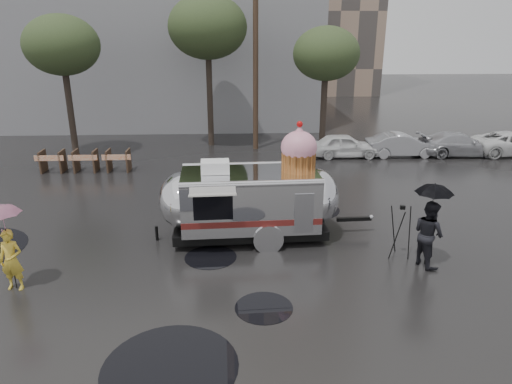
{
  "coord_description": "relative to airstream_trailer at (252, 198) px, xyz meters",
  "views": [
    {
      "loc": [
        1.34,
        -10.69,
        6.13
      ],
      "look_at": [
        1.97,
        2.47,
        1.49
      ],
      "focal_mm": 32.0,
      "sensor_mm": 36.0,
      "label": 1
    }
  ],
  "objects": [
    {
      "name": "person_right",
      "position": [
        4.72,
        -2.06,
        -0.37
      ],
      "size": [
        0.77,
        1.01,
        1.88
      ],
      "primitive_type": "imported",
      "rotation": [
        0.0,
        0.0,
        1.91
      ],
      "color": "black",
      "rests_on": "ground"
    },
    {
      "name": "tree_mid",
      "position": [
        -1.86,
        12.53,
        5.03
      ],
      "size": [
        4.2,
        4.2,
        8.03
      ],
      "color": "#382D26",
      "rests_on": "ground"
    },
    {
      "name": "person_left",
      "position": [
        -6.08,
        -2.81,
        -0.51
      ],
      "size": [
        0.6,
        0.43,
        1.6
      ],
      "primitive_type": "imported",
      "rotation": [
        0.0,
        0.0,
        -0.08
      ],
      "color": "yellow",
      "rests_on": "ground"
    },
    {
      "name": "umbrella_pink",
      "position": [
        -6.08,
        -2.81,
        0.61
      ],
      "size": [
        1.07,
        1.07,
        2.28
      ],
      "color": "pink",
      "rests_on": "ground"
    },
    {
      "name": "utility_pole",
      "position": [
        0.64,
        11.53,
        3.31
      ],
      "size": [
        1.6,
        0.28,
        9.0
      ],
      "color": "#473323",
      "rests_on": "ground"
    },
    {
      "name": "puddles",
      "position": [
        -3.66,
        -1.88,
        -1.3
      ],
      "size": [
        13.37,
        10.47,
        0.01
      ],
      "color": "black",
      "rests_on": "ground"
    },
    {
      "name": "umbrella_black",
      "position": [
        4.72,
        -2.06,
        0.66
      ],
      "size": [
        1.22,
        1.22,
        2.38
      ],
      "color": "black",
      "rests_on": "ground"
    },
    {
      "name": "grey_building",
      "position": [
        -5.86,
        21.53,
        5.19
      ],
      "size": [
        22.0,
        12.0,
        13.0
      ],
      "primitive_type": "cube",
      "color": "slate",
      "rests_on": "ground"
    },
    {
      "name": "parked_cars",
      "position": [
        9.93,
        9.53,
        -0.59
      ],
      "size": [
        13.2,
        1.9,
        1.5
      ],
      "color": "silver",
      "rests_on": "ground"
    },
    {
      "name": "airstream_trailer",
      "position": [
        0.0,
        0.0,
        0.0
      ],
      "size": [
        6.93,
        2.82,
        3.73
      ],
      "rotation": [
        0.0,
        0.0,
        0.05
      ],
      "color": "silver",
      "rests_on": "ground"
    },
    {
      "name": "tree_left",
      "position": [
        -8.86,
        10.53,
        4.18
      ],
      "size": [
        3.64,
        3.64,
        6.95
      ],
      "color": "#382D26",
      "rests_on": "ground"
    },
    {
      "name": "barricade_row",
      "position": [
        -7.41,
        7.5,
        -0.79
      ],
      "size": [
        4.3,
        0.8,
        1.0
      ],
      "color": "#473323",
      "rests_on": "ground"
    },
    {
      "name": "ground",
      "position": [
        -1.86,
        -2.47,
        -1.31
      ],
      "size": [
        120.0,
        120.0,
        0.0
      ],
      "primitive_type": "plane",
      "color": "black",
      "rests_on": "ground"
    },
    {
      "name": "tripod",
      "position": [
        4.13,
        -1.55,
        -0.36
      ],
      "size": [
        0.6,
        0.65,
        1.58
      ],
      "rotation": [
        0.0,
        0.0,
        -0.13
      ],
      "color": "black",
      "rests_on": "ground"
    },
    {
      "name": "tree_right",
      "position": [
        4.14,
        10.53,
        3.75
      ],
      "size": [
        3.36,
        3.36,
        6.42
      ],
      "color": "#382D26",
      "rests_on": "ground"
    }
  ]
}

